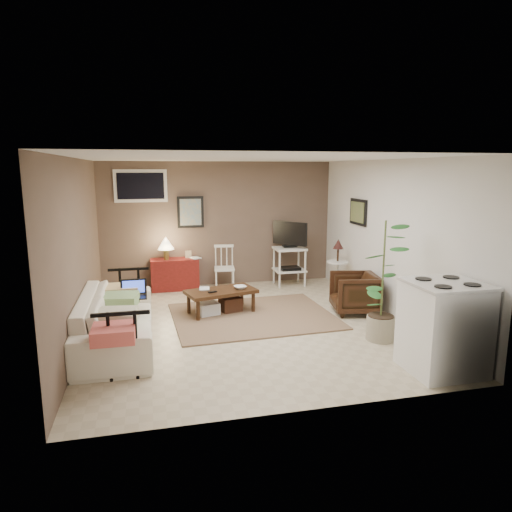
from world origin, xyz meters
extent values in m
plane|color=#C1B293|center=(0.00, 0.00, 0.00)|extent=(5.00, 5.00, 0.00)
cube|color=black|center=(-0.55, 2.48, 1.45)|extent=(0.50, 0.03, 0.60)
cube|color=black|center=(2.23, 1.05, 1.52)|extent=(0.03, 0.60, 0.45)
cube|color=silver|center=(-1.45, 2.48, 1.95)|extent=(0.96, 0.03, 0.60)
cube|color=#7E5F49|center=(0.18, 0.34, 0.01)|extent=(2.51, 2.05, 0.02)
cube|color=#371E0F|center=(-0.27, 0.62, 0.36)|extent=(1.18, 0.81, 0.05)
cylinder|color=#371E0F|center=(-0.67, 0.31, 0.17)|extent=(0.06, 0.06, 0.34)
cylinder|color=#371E0F|center=(0.23, 0.54, 0.17)|extent=(0.06, 0.06, 0.34)
cylinder|color=#371E0F|center=(-0.78, 0.70, 0.17)|extent=(0.06, 0.06, 0.34)
cylinder|color=#371E0F|center=(0.13, 0.94, 0.17)|extent=(0.06, 0.06, 0.34)
cube|color=black|center=(-0.42, 0.49, 0.40)|extent=(0.14, 0.08, 0.02)
cube|color=#4A281A|center=(-0.12, 0.66, 0.13)|extent=(0.37, 0.34, 0.23)
cube|color=silver|center=(-0.49, 0.57, 0.11)|extent=(0.37, 0.34, 0.20)
imported|color=white|center=(-1.80, -0.31, 0.45)|extent=(0.67, 2.30, 0.90)
cube|color=black|center=(-1.58, 0.02, 0.52)|extent=(0.35, 0.24, 0.02)
cube|color=black|center=(-1.58, 0.14, 0.64)|extent=(0.35, 0.02, 0.22)
cube|color=blue|center=(-1.58, 0.13, 0.64)|extent=(0.30, 0.00, 0.18)
cube|color=maroon|center=(-0.89, 2.29, 0.30)|extent=(0.89, 0.39, 0.59)
cylinder|color=olive|center=(-1.04, 2.25, 0.69)|extent=(0.10, 0.10, 0.20)
cone|color=#FFE6B7|center=(-1.04, 2.25, 0.91)|extent=(0.30, 0.30, 0.24)
cube|color=tan|center=(-0.63, 2.31, 0.66)|extent=(0.12, 0.02, 0.15)
cube|color=silver|center=(0.03, 2.13, 0.39)|extent=(0.42, 0.42, 0.04)
cylinder|color=silver|center=(-0.15, 1.99, 0.19)|extent=(0.03, 0.03, 0.37)
cylinder|color=silver|center=(0.17, 1.95, 0.19)|extent=(0.03, 0.03, 0.37)
cylinder|color=silver|center=(-0.11, 2.31, 0.19)|extent=(0.03, 0.03, 0.37)
cylinder|color=silver|center=(0.21, 2.27, 0.19)|extent=(0.03, 0.03, 0.37)
cube|color=silver|center=(0.05, 2.30, 0.80)|extent=(0.38, 0.09, 0.05)
cube|color=silver|center=(1.32, 2.12, 0.73)|extent=(0.59, 0.48, 0.04)
cube|color=silver|center=(1.32, 2.12, 0.30)|extent=(0.59, 0.48, 0.03)
cylinder|color=silver|center=(1.06, 1.91, 0.38)|extent=(0.04, 0.04, 0.75)
cylinder|color=silver|center=(1.58, 1.91, 0.38)|extent=(0.04, 0.04, 0.75)
cylinder|color=silver|center=(1.06, 2.32, 0.38)|extent=(0.04, 0.04, 0.75)
cylinder|color=silver|center=(1.58, 2.32, 0.38)|extent=(0.04, 0.04, 0.75)
cube|color=black|center=(1.32, 2.12, 0.78)|extent=(0.27, 0.15, 0.03)
cube|color=black|center=(1.32, 2.12, 1.03)|extent=(0.53, 0.61, 0.45)
cube|color=#D47152|center=(1.32, 2.12, 1.03)|extent=(0.42, 0.50, 0.36)
cube|color=black|center=(1.32, 2.06, 0.32)|extent=(0.38, 0.27, 0.11)
cylinder|color=silver|center=(1.97, 1.27, 0.01)|extent=(0.27, 0.27, 0.03)
cylinder|color=silver|center=(1.97, 1.27, 0.30)|extent=(0.05, 0.05, 0.57)
cylinder|color=silver|center=(1.97, 1.27, 0.60)|extent=(0.38, 0.38, 0.03)
cylinder|color=black|center=(1.97, 1.27, 0.74)|extent=(0.03, 0.03, 0.25)
cone|color=#371916|center=(1.97, 1.27, 0.93)|extent=(0.19, 0.19, 0.17)
imported|color=black|center=(1.80, 0.19, 0.35)|extent=(0.76, 0.79, 0.70)
cylinder|color=gray|center=(1.62, -0.99, 0.16)|extent=(0.37, 0.37, 0.33)
cylinder|color=#4C602D|center=(1.62, -0.99, 0.97)|extent=(0.02, 0.02, 1.28)
cube|color=white|center=(1.82, -2.02, 0.50)|extent=(0.78, 0.72, 1.00)
cube|color=silver|center=(1.82, -2.02, 1.02)|extent=(0.80, 0.74, 0.03)
cylinder|color=black|center=(1.65, -2.20, 1.04)|extent=(0.18, 0.18, 0.01)
cylinder|color=black|center=(2.00, -2.20, 1.04)|extent=(0.18, 0.18, 0.01)
cylinder|color=black|center=(1.65, -1.84, 1.04)|extent=(0.18, 0.18, 0.01)
cylinder|color=black|center=(2.00, -1.84, 1.04)|extent=(0.18, 0.18, 0.01)
imported|color=#371E0F|center=(0.03, 0.62, 0.48)|extent=(0.20, 0.09, 0.19)
imported|color=#371E0F|center=(-0.60, 0.74, 0.49)|extent=(0.16, 0.04, 0.22)
imported|color=#371E0F|center=(-0.59, 2.21, 0.71)|extent=(0.17, 0.08, 0.23)
camera|label=1|loc=(-1.34, -6.26, 2.25)|focal=32.00mm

